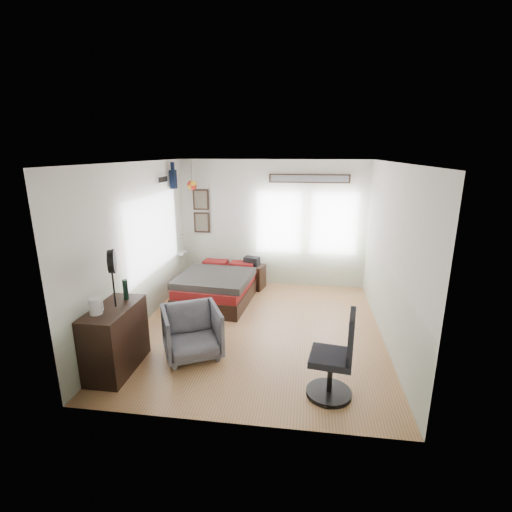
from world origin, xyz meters
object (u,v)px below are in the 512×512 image
Objects in this scene: dresser at (116,339)px; armchair at (192,332)px; bed at (218,286)px; task_chair at (336,363)px; nightstand at (252,277)px.

armchair is (0.90, 0.48, -0.09)m from dresser.
armchair is (0.11, -2.08, 0.08)m from bed.
dresser is 2.88m from task_chair.
bed is 2.08m from armchair.
dresser is at bearing -102.03° from bed.
armchair is 2.09m from task_chair.
bed is at bearing 72.94° from dresser.
armchair is 0.73× the size of task_chair.
task_chair is (2.87, -0.20, -0.00)m from dresser.
task_chair is at bearing -45.98° from armchair.
dresser is at bearing -178.97° from armchair.
nightstand is at bearing 121.91° from task_chair.
dresser is 1.25× the size of armchair.
dresser reaches higher than nightstand.
dresser reaches higher than armchair.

